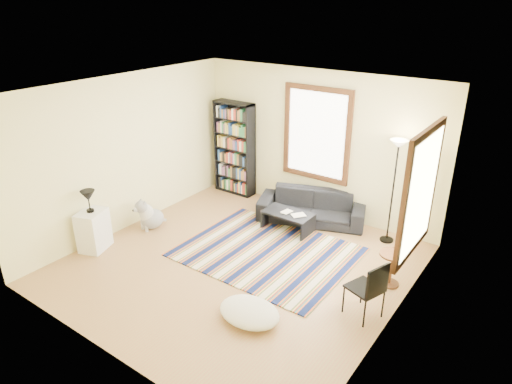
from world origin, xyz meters
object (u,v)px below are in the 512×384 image
Objects in this scene: folding_chair at (365,288)px; white_cabinet at (93,230)px; sofa at (312,207)px; bookshelf at (235,148)px; floor_cushion at (249,312)px; side_table at (391,269)px; floor_lamp at (393,193)px; dog at (152,213)px; coffee_table at (288,221)px.

white_cabinet is at bearing -147.88° from folding_chair.
bookshelf is at bearing 152.53° from sofa.
bookshelf is 2.33× the size of folding_chair.
bookshelf is at bearing 130.44° from floor_cushion.
side_table reaches higher than floor_cushion.
floor_lamp is at bearing 77.04° from floor_cushion.
sofa is 1.61m from floor_lamp.
bookshelf reaches higher than dog.
side_table is (2.17, -0.58, 0.09)m from coffee_table.
side_table is 0.91× the size of dog.
folding_chair is (2.12, -1.48, 0.25)m from coffee_table.
coffee_table is 2.62m from floor_cushion.
floor_cushion is at bearing -49.56° from bookshelf.
bookshelf is at bearing 177.25° from floor_lamp.
dog is at bearing -151.14° from floor_lamp.
folding_chair is (4.01, -2.34, -0.57)m from bookshelf.
coffee_table is 1.93m from floor_lamp.
floor_lamp is 2.66× the size of white_cabinet.
white_cabinet is (-4.45, -1.01, -0.08)m from folding_chair.
coffee_table is 1.29× the size of white_cabinet.
floor_cushion is (0.76, -3.04, -0.18)m from sofa.
white_cabinet is (-2.33, -2.49, 0.17)m from coffee_table.
white_cabinet is at bearing -141.39° from floor_lamp.
coffee_table is at bearing -24.29° from bookshelf.
folding_chair is (1.95, -2.07, 0.14)m from sofa.
bookshelf reaches higher than sofa.
floor_cushion is 3.32m from floor_lamp.
side_table is at bearing -19.47° from bookshelf.
side_table is at bearing 22.24° from dog.
sofa is 2.34× the size of folding_chair.
sofa is 2.32m from side_table.
coffee_table is 1.05× the size of folding_chair.
floor_lamp reaches higher than sofa.
side_table is (2.00, -1.17, -0.02)m from sofa.
side_table is (1.25, 1.87, 0.16)m from floor_cushion.
dog is at bearing -169.39° from side_table.
sofa is at bearing 104.00° from floor_cushion.
sofa is at bearing 149.77° from side_table.
floor_cushion is 1.46× the size of dog.
coffee_table is 2.24m from side_table.
dog reaches higher than sofa.
bookshelf is 4.43m from floor_cushion.
floor_cushion is at bearing -96.01° from sofa.
sofa is 2.30× the size of floor_cushion.
side_table reaches higher than coffee_table.
folding_chair is (0.47, -2.17, -0.50)m from floor_lamp.
bookshelf is 2.29× the size of floor_cushion.
floor_lamp is 3.12× the size of dog.
coffee_table is 3.42m from white_cabinet.
bookshelf reaches higher than floor_cushion.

